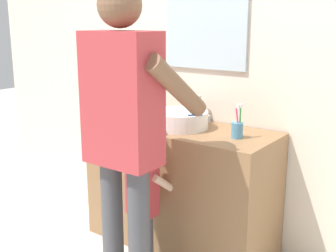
{
  "coord_description": "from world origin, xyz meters",
  "views": [
    {
      "loc": [
        1.57,
        -1.99,
        1.51
      ],
      "look_at": [
        0.0,
        0.15,
        0.86
      ],
      "focal_mm": 46.74,
      "sensor_mm": 36.0,
      "label": 1
    }
  ],
  "objects_px": {
    "soap_bottle": "(136,111)",
    "child_toddler": "(143,196)",
    "toothbrush_cup": "(237,129)",
    "adult_parent": "(125,119)"
  },
  "relations": [
    {
      "from": "soap_bottle",
      "to": "child_toddler",
      "type": "height_order",
      "value": "soap_bottle"
    },
    {
      "from": "toothbrush_cup",
      "to": "child_toddler",
      "type": "relative_size",
      "value": 0.26
    },
    {
      "from": "child_toddler",
      "to": "adult_parent",
      "type": "distance_m",
      "value": 0.6
    },
    {
      "from": "soap_bottle",
      "to": "adult_parent",
      "type": "height_order",
      "value": "adult_parent"
    },
    {
      "from": "toothbrush_cup",
      "to": "soap_bottle",
      "type": "bearing_deg",
      "value": 179.71
    },
    {
      "from": "toothbrush_cup",
      "to": "adult_parent",
      "type": "height_order",
      "value": "adult_parent"
    },
    {
      "from": "soap_bottle",
      "to": "toothbrush_cup",
      "type": "bearing_deg",
      "value": -0.29
    },
    {
      "from": "toothbrush_cup",
      "to": "child_toddler",
      "type": "bearing_deg",
      "value": -137.67
    },
    {
      "from": "soap_bottle",
      "to": "child_toddler",
      "type": "xyz_separation_m",
      "value": [
        0.37,
        -0.38,
        -0.41
      ]
    },
    {
      "from": "toothbrush_cup",
      "to": "soap_bottle",
      "type": "height_order",
      "value": "toothbrush_cup"
    }
  ]
}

